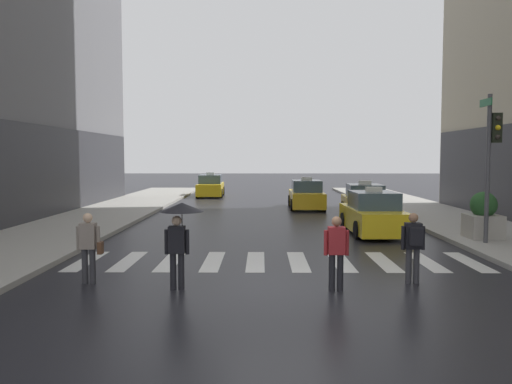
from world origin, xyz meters
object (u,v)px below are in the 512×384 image
Objects in this scene: pedestrian_plain_coat at (336,249)px; planter_near_corner at (483,217)px; traffic_light_pole at (492,147)px; pedestrian_with_umbrella at (180,222)px; pedestrian_with_handbag at (89,244)px; taxi_third at (306,196)px; pedestrian_with_backpack at (413,242)px; taxi_lead at (373,215)px; taxi_fourth at (211,187)px; taxi_second at (364,203)px.

pedestrian_plain_coat is 1.03× the size of planter_near_corner.
traffic_light_pole is 2.47× the size of pedestrian_with_umbrella.
pedestrian_with_handbag is at bearing -153.15° from planter_near_corner.
taxi_third reaches higher than pedestrian_with_backpack.
traffic_light_pole is at bearing 23.15° from pedestrian_with_handbag.
taxi_lead is 1.00× the size of taxi_fourth.
pedestrian_with_handbag is 5.66m from pedestrian_plain_coat.
taxi_second is 2.80× the size of pedestrian_with_backpack.
pedestrian_with_backpack is (0.95, -17.27, 0.25)m from taxi_third.
taxi_lead is at bearing 136.78° from traffic_light_pole.
traffic_light_pole is 2.91× the size of pedestrian_with_backpack.
pedestrian_with_handbag is (-2.20, 0.51, -0.58)m from pedestrian_with_umbrella.
pedestrian_plain_coat is (5.63, -0.59, 0.01)m from pedestrian_with_handbag.
planter_near_corner is at bearing 26.85° from pedestrian_with_handbag.
traffic_light_pole is 8.29m from pedestrian_plain_coat.
pedestrian_with_umbrella is 1.18× the size of pedestrian_plain_coat.
pedestrian_with_handbag and pedestrian_plain_coat have the same top height.
planter_near_corner is (5.09, -11.42, 0.15)m from taxi_third.
pedestrian_with_backpack is 1.00× the size of pedestrian_plain_coat.
pedestrian_with_backpack is at bearing -128.98° from traffic_light_pole.
pedestrian_with_umbrella is at bearing -116.64° from taxi_second.
taxi_third is 0.99× the size of taxi_fourth.
taxi_fourth is at bearing 117.86° from traffic_light_pole.
planter_near_corner is at bearing 76.47° from traffic_light_pole.
pedestrian_with_handbag is (-7.51, -0.06, -0.04)m from pedestrian_with_backpack.
taxi_fourth reaches higher than pedestrian_plain_coat.
traffic_light_pole reaches higher than taxi_third.
taxi_lead reaches higher than planter_near_corner.
taxi_lead is 10.34m from pedestrian_with_umbrella.
traffic_light_pole reaches higher than pedestrian_plain_coat.
taxi_third is 2.76× the size of pedestrian_with_backpack.
traffic_light_pole is at bearing -73.67° from taxi_second.
planter_near_corner reaches higher than pedestrian_with_backpack.
taxi_third reaches higher than pedestrian_with_handbag.
taxi_third is 2.35× the size of pedestrian_with_umbrella.
taxi_lead is 7.81m from pedestrian_with_backpack.
traffic_light_pole is 10.81m from pedestrian_with_umbrella.
pedestrian_with_handbag is at bearing -124.60° from taxi_second.
traffic_light_pole is at bearing -68.71° from taxi_third.
pedestrian_plain_coat is at bearing -1.43° from pedestrian_with_umbrella.
taxi_lead is 8.83m from pedestrian_plain_coat.
pedestrian_plain_coat is (-1.87, -0.65, -0.03)m from pedestrian_with_backpack.
pedestrian_plain_coat is at bearing -107.43° from taxi_lead.
taxi_second is 15.20m from pedestrian_with_umbrella.
taxi_third is 2.84× the size of planter_near_corner.
taxi_second reaches higher than pedestrian_with_backpack.
pedestrian_with_umbrella is at bearing -103.73° from taxi_third.
pedestrian_with_umbrella is at bearing -173.91° from pedestrian_with_backpack.
pedestrian_plain_coat is (-0.93, -17.92, 0.21)m from taxi_third.
pedestrian_plain_coat is (-3.38, -13.66, 0.21)m from taxi_second.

